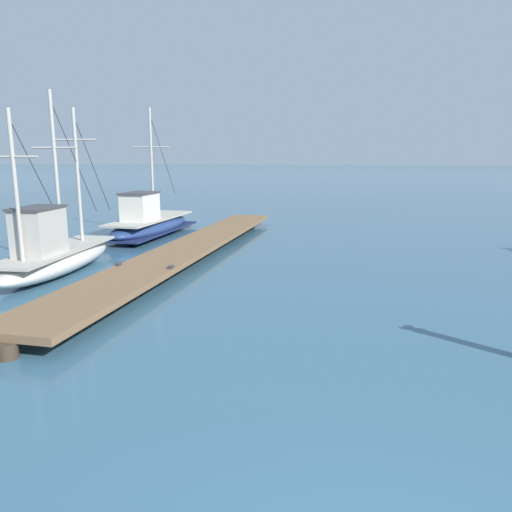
% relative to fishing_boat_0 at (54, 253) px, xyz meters
% --- Properties ---
extents(floating_dock, '(3.35, 18.33, 0.53)m').
position_rel_fishing_boat_0_xyz_m(floating_dock, '(3.33, 3.04, -0.30)').
color(floating_dock, brown).
rests_on(floating_dock, ground).
extents(fishing_boat_0, '(1.59, 6.73, 5.40)m').
position_rel_fishing_boat_0_xyz_m(fishing_boat_0, '(0.00, 0.00, 0.00)').
color(fishing_boat_0, silver).
rests_on(fishing_boat_0, ground).
extents(fishing_boat_1, '(2.53, 6.61, 5.58)m').
position_rel_fishing_boat_0_xyz_m(fishing_boat_1, '(0.26, 7.29, -0.07)').
color(fishing_boat_1, navy).
rests_on(fishing_boat_1, ground).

